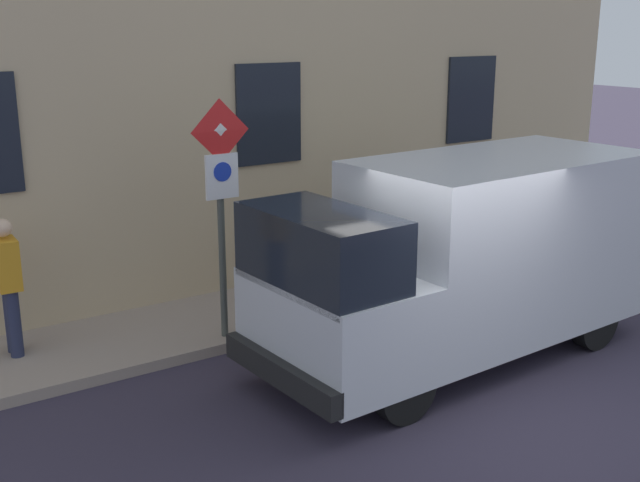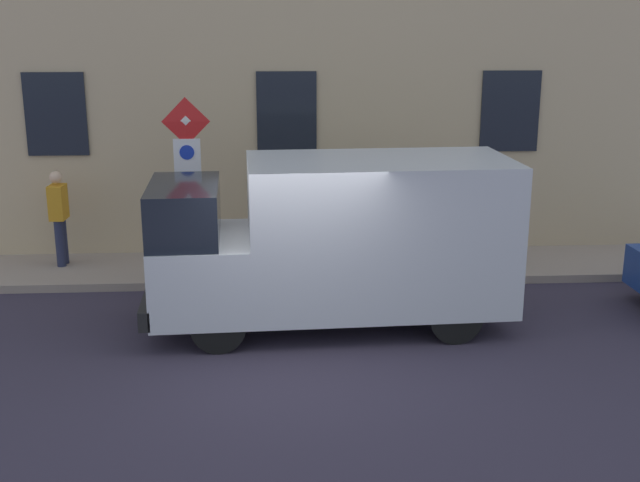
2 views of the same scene
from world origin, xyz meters
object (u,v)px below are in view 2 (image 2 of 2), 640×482
Objects in this scene: pedestrian at (59,215)px; sign_post_stacked at (188,164)px; delivery_van at (338,238)px; bicycle_orange at (306,239)px; bicycle_green at (353,238)px.

sign_post_stacked is at bearing -19.26° from pedestrian.
delivery_van is 3.15× the size of bicycle_orange.
delivery_van is 3.19m from bicycle_green.
delivery_van is 5.57m from pedestrian.
pedestrian reaches higher than bicycle_green.
sign_post_stacked is 0.55× the size of delivery_van.
sign_post_stacked is 1.72× the size of bicycle_orange.
sign_post_stacked is 2.81m from pedestrian.
bicycle_green is 1.00× the size of pedestrian.
bicycle_orange is at bearing -8.15° from bicycle_green.
bicycle_orange is (3.03, 0.34, -0.82)m from delivery_van.
delivery_van is at bearing 71.99° from bicycle_green.
bicycle_orange is at bearing -60.65° from sign_post_stacked.
bicycle_green is at bearing -68.56° from sign_post_stacked.
sign_post_stacked reaches higher than bicycle_orange.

